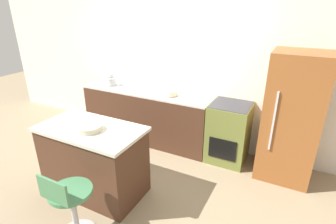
{
  "coord_description": "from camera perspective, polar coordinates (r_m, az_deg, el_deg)",
  "views": [
    {
      "loc": [
        1.93,
        -3.31,
        2.32
      ],
      "look_at": [
        0.46,
        -0.46,
        0.97
      ],
      "focal_mm": 28.0,
      "sensor_mm": 36.0,
      "label": 1
    }
  ],
  "objects": [
    {
      "name": "ground_plane",
      "position": [
        4.48,
        -2.62,
        -8.36
      ],
      "size": [
        14.0,
        14.0,
        0.0
      ],
      "primitive_type": "plane",
      "color": "#998466"
    },
    {
      "name": "wall_back",
      "position": [
        4.51,
        1.13,
        9.77
      ],
      "size": [
        8.0,
        0.06,
        2.6
      ],
      "color": "white",
      "rests_on": "ground_plane"
    },
    {
      "name": "back_counter",
      "position": [
        4.67,
        -4.55,
        -0.7
      ],
      "size": [
        2.33,
        0.58,
        0.93
      ],
      "color": "#4C2D1E",
      "rests_on": "ground_plane"
    },
    {
      "name": "kitchen_island",
      "position": [
        3.52,
        -15.79,
        -10.0
      ],
      "size": [
        1.3,
        0.72,
        0.92
      ],
      "color": "#4C2D1E",
      "rests_on": "ground_plane"
    },
    {
      "name": "oven_range",
      "position": [
        4.15,
        13.04,
        -4.37
      ],
      "size": [
        0.59,
        0.6,
        0.93
      ],
      "color": "olive",
      "rests_on": "ground_plane"
    },
    {
      "name": "refrigerator",
      "position": [
        3.87,
        25.27,
        -1.23
      ],
      "size": [
        0.7,
        0.66,
        1.77
      ],
      "color": "#995628",
      "rests_on": "ground_plane"
    },
    {
      "name": "stool_chair",
      "position": [
        2.97,
        -20.41,
        -18.51
      ],
      "size": [
        0.43,
        0.43,
        0.84
      ],
      "color": "#B7B7BC",
      "rests_on": "ground_plane"
    },
    {
      "name": "kettle",
      "position": [
        4.84,
        -12.25,
        6.72
      ],
      "size": [
        0.19,
        0.19,
        0.22
      ],
      "color": "silver",
      "rests_on": "back_counter"
    },
    {
      "name": "mixing_bowl",
      "position": [
        4.22,
        0.67,
        4.18
      ],
      "size": [
        0.21,
        0.21,
        0.08
      ],
      "color": "beige",
      "rests_on": "back_counter"
    },
    {
      "name": "fruit_bowl",
      "position": [
        3.22,
        -16.77,
        -3.33
      ],
      "size": [
        0.29,
        0.29,
        0.07
      ],
      "color": "beige",
      "rests_on": "kitchen_island"
    }
  ]
}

